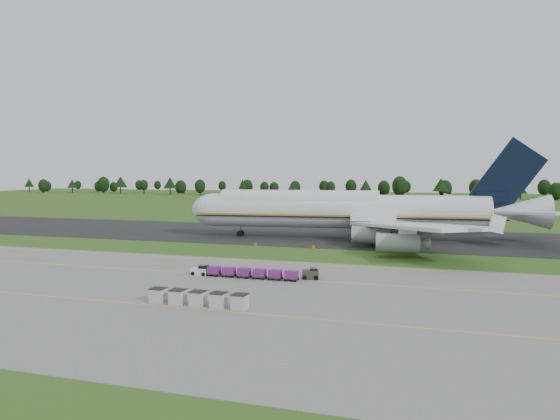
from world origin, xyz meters
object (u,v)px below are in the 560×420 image
(baggage_train, at_px, (242,272))
(utility_cart, at_px, (310,275))
(edge_markers, at_px, (284,246))
(aircraft, at_px, (352,211))
(uld_row, at_px, (198,298))

(baggage_train, relative_size, utility_cart, 6.31)
(baggage_train, height_order, edge_markers, baggage_train)
(aircraft, xyz_separation_m, uld_row, (-4.87, -62.79, -5.21))
(uld_row, relative_size, edge_markers, 0.93)
(baggage_train, bearing_deg, utility_cart, 11.99)
(aircraft, distance_m, edge_markers, 20.29)
(uld_row, distance_m, edge_markers, 46.33)
(uld_row, bearing_deg, baggage_train, 94.63)
(aircraft, xyz_separation_m, edge_markers, (-9.89, -16.74, -5.79))
(utility_cart, xyz_separation_m, edge_markers, (-12.74, 28.40, -0.37))
(uld_row, height_order, edge_markers, uld_row)
(baggage_train, distance_m, edge_markers, 30.55)
(aircraft, relative_size, utility_cart, 31.44)
(baggage_train, distance_m, utility_cart, 9.20)
(aircraft, xyz_separation_m, utility_cart, (2.85, -45.14, -5.42))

